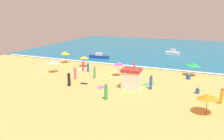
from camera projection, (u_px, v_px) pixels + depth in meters
name	position (u px, v px, depth m)	size (l,w,h in m)	color
ground_plane	(118.00, 75.00, 32.46)	(60.00, 60.00, 0.00)	#E0A856
ocean_water	(154.00, 48.00, 57.50)	(60.00, 44.00, 0.10)	#146B93
wave_breaker_foam	(130.00, 66.00, 38.07)	(57.00, 0.70, 0.01)	white
lifeguard_cabana	(131.00, 78.00, 26.74)	(2.32, 2.07, 2.57)	white
beach_umbrella_0	(118.00, 64.00, 31.76)	(1.68, 1.65, 2.18)	#4C3823
beach_umbrella_1	(65.00, 53.00, 40.04)	(2.31, 2.30, 2.29)	#4C3823
beach_umbrella_2	(84.00, 57.00, 37.41)	(2.21, 2.23, 1.98)	#4C3823
beach_umbrella_3	(53.00, 62.00, 33.69)	(2.31, 2.31, 2.00)	silver
beach_umbrella_4	(208.00, 96.00, 19.73)	(2.87, 2.87, 2.11)	#4C3823
beach_umbrella_5	(193.00, 64.00, 31.83)	(2.63, 2.62, 2.04)	silver
beachgoer_0	(75.00, 73.00, 30.62)	(0.46, 0.46, 1.72)	#D84CA5
beachgoer_1	(88.00, 67.00, 34.37)	(0.53, 0.53, 1.55)	blue
beachgoer_2	(69.00, 79.00, 27.60)	(0.55, 0.55, 1.92)	black
beachgoer_3	(83.00, 66.00, 34.83)	(0.38, 0.38, 1.70)	red
beachgoer_4	(222.00, 96.00, 22.07)	(0.42, 0.42, 1.80)	orange
beachgoer_5	(151.00, 83.00, 26.40)	(0.54, 0.54, 1.85)	blue
beachgoer_6	(197.00, 91.00, 25.12)	(0.48, 0.48, 0.77)	blue
beachgoer_7	(134.00, 67.00, 34.25)	(0.47, 0.47, 1.82)	#D84CA5
beachgoer_8	(188.00, 77.00, 30.46)	(0.62, 0.62, 0.94)	blue
beachgoer_9	(95.00, 72.00, 30.91)	(0.36, 0.36, 1.76)	green
beachgoer_10	(40.00, 70.00, 32.61)	(0.53, 0.53, 1.79)	white
beachgoer_11	(106.00, 92.00, 23.24)	(0.56, 0.56, 1.83)	green
beach_towel_0	(148.00, 84.00, 28.47)	(1.79, 1.74, 0.01)	green
beach_towel_1	(84.00, 84.00, 28.73)	(1.04, 0.67, 0.01)	black
beach_towel_2	(81.00, 69.00, 35.98)	(1.18, 1.55, 0.01)	white
beach_towel_3	(101.00, 87.00, 27.31)	(0.93, 1.30, 0.01)	#D84CA5
small_boat_0	(99.00, 56.00, 44.57)	(4.30, 1.28, 1.09)	navy
small_boat_1	(173.00, 53.00, 48.22)	(3.23, 1.84, 1.26)	white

